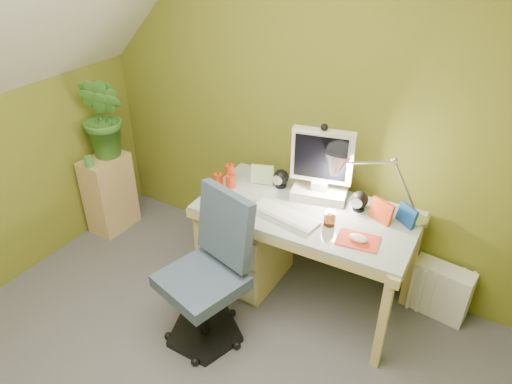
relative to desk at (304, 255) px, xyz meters
The scene contains 19 objects.
wall_back 0.98m from the desk, 121.53° to the left, with size 3.20×0.01×2.40m, color olive.
desk is the anchor object (origin of this frame).
monitor 0.63m from the desk, 90.00° to the left, with size 0.36×0.21×0.49m, color silver, non-canonical shape.
speaker_left 0.52m from the desk, 149.35° to the left, with size 0.10×0.10×0.12m, color black, non-canonical shape.
speaker_right 0.52m from the desk, 30.65° to the left, with size 0.11×0.11×0.13m, color black, non-canonical shape.
keyboard 0.40m from the desk, 119.74° to the right, with size 0.43×0.14×0.02m, color silver.
mousepad 0.54m from the desk, 20.22° to the right, with size 0.23×0.16×0.01m, color red.
mouse 0.55m from the desk, 20.22° to the right, with size 0.11×0.07×0.04m, color white.
amber_tumbler 0.45m from the desk, 23.96° to the right, with size 0.07×0.07×0.09m, color brown.
candle_cluster 0.73m from the desk, behind, with size 0.16×0.14×0.12m, color red, non-canonical shape.
photo_frame_red 0.61m from the desk, 15.95° to the left, with size 0.15×0.02×0.13m, color red.
photo_frame_blue 0.72m from the desk, 15.95° to the left, with size 0.14×0.02×0.12m, color navy.
photo_frame_green 0.60m from the desk, 160.71° to the left, with size 0.15×0.02×0.13m, color #B6D190.
desk_lamp 0.81m from the desk, 21.80° to the left, with size 0.55×0.23×0.59m, color #AFADB2, non-canonical shape.
side_ledge 1.71m from the desk, behind, with size 0.24×0.36×0.64m, color tan.
potted_plant 1.78m from the desk, behind, with size 0.36×0.29×0.65m, color #3B7B29.
green_cup 1.73m from the desk, behind, with size 0.06×0.06×0.08m, color #408E3B.
task_chair 0.73m from the desk, 119.97° to the right, with size 0.50×0.50×0.90m, color #3B4B60, non-canonical shape.
radiator 0.90m from the desk, 21.18° to the left, with size 0.37×0.15×0.37m, color white.
Camera 1 is at (1.22, -1.04, 2.31)m, focal length 33.00 mm.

